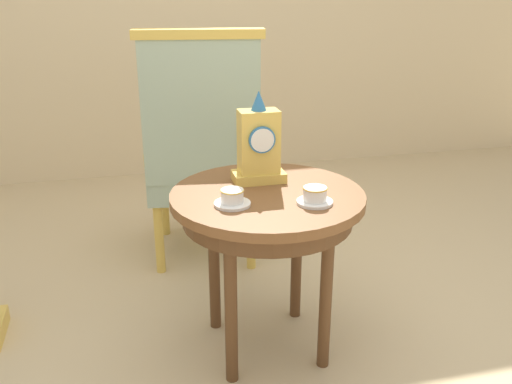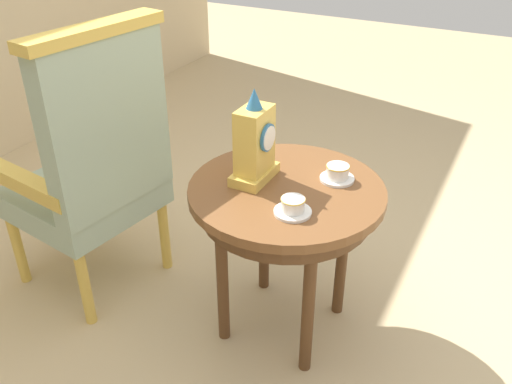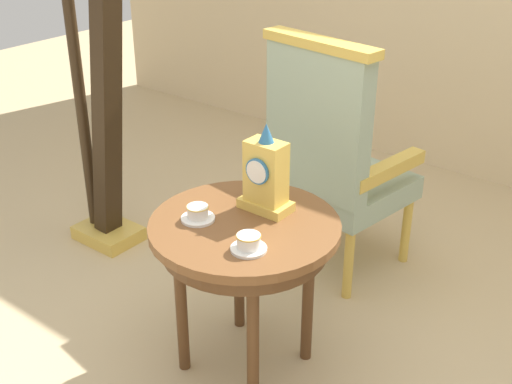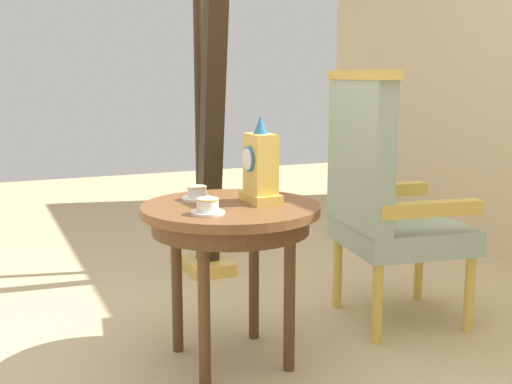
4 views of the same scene
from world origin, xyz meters
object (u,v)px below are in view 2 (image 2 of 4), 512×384
Objects in this scene: side_table at (286,206)px; mantel_clock at (255,144)px; teacup_right at (337,173)px; teacup_left at (293,207)px; armchair at (94,163)px.

mantel_clock is (-0.00, 0.12, 0.21)m from side_table.
teacup_right reaches higher than side_table.
teacup_right reaches higher than teacup_left.
mantel_clock is 0.29× the size of armchair.
teacup_right is 0.11× the size of armchair.
side_table is at bearing -89.50° from mantel_clock.
side_table is at bearing -81.54° from armchair.
side_table is 0.78m from armchair.
mantel_clock is (0.14, 0.21, 0.11)m from teacup_left.
armchair is (-0.11, 0.77, 0.04)m from side_table.
armchair is at bearing 88.09° from teacup_left.
teacup_right is at bearing -75.10° from armchair.
mantel_clock is at bearing 56.00° from teacup_left.
side_table is 0.20m from teacup_left.
side_table is at bearing 31.23° from teacup_left.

